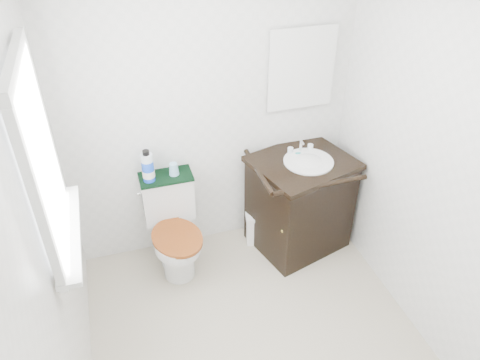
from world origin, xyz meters
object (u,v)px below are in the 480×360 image
cup (174,169)px  vanity (300,201)px  trash_bin (257,227)px  toilet (173,230)px  mouthwash_bottle (148,167)px

cup → vanity: bearing=-10.9°
vanity → trash_bin: (-0.32, 0.11, -0.28)m
cup → toilet: bearing=-118.9°
vanity → mouthwash_bottle: 1.26m
trash_bin → cup: 0.93m
toilet → vanity: size_ratio=0.82×
mouthwash_bottle → cup: bearing=7.0°
toilet → vanity: bearing=-3.7°
toilet → vanity: (1.04, -0.07, 0.10)m
mouthwash_bottle → cup: mouthwash_bottle is taller
vanity → cup: (-0.97, 0.19, 0.38)m
cup → trash_bin: bearing=-7.1°
vanity → mouthwash_bottle: mouthwash_bottle is taller
vanity → cup: 1.06m
mouthwash_bottle → cup: 0.20m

